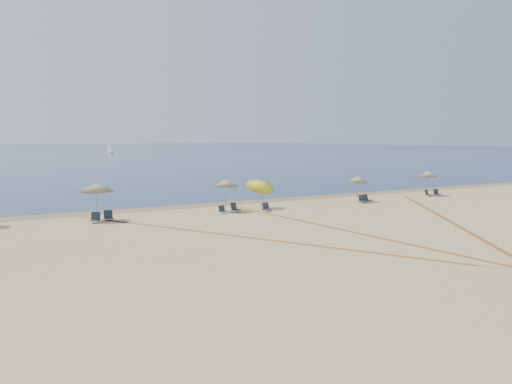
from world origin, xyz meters
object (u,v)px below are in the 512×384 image
(chair_6, at_px, (362,199))
(umbrella_1, at_px, (96,187))
(sailboat_0, at_px, (109,147))
(chair_8, at_px, (428,193))
(chair_3, at_px, (223,210))
(chair_4, at_px, (235,208))
(umbrella_5, at_px, (427,174))
(chair_9, at_px, (437,193))
(chair_1, at_px, (96,218))
(umbrella_2, at_px, (225,183))
(chair_5, at_px, (267,208))
(chair_7, at_px, (367,199))
(umbrella_4, at_px, (358,179))
(chair_2, at_px, (108,216))
(umbrella_3, at_px, (261,184))

(chair_6, bearing_deg, umbrella_1, -173.76)
(sailboat_0, bearing_deg, chair_8, -100.36)
(chair_3, distance_m, chair_4, 1.18)
(umbrella_5, bearing_deg, chair_9, -49.90)
(chair_1, bearing_deg, chair_4, 19.40)
(umbrella_2, relative_size, chair_1, 2.97)
(umbrella_2, xyz_separation_m, chair_3, (-0.70, -0.85, -1.94))
(sailboat_0, bearing_deg, chair_6, -103.63)
(chair_1, xyz_separation_m, chair_5, (12.69, -1.09, -0.02))
(chair_3, height_order, sailboat_0, sailboat_0)
(chair_7, height_order, sailboat_0, sailboat_0)
(umbrella_2, xyz_separation_m, chair_4, (0.46, -0.66, -1.88))
(umbrella_5, relative_size, chair_4, 2.75)
(umbrella_4, relative_size, chair_4, 2.61)
(chair_3, bearing_deg, chair_5, -18.26)
(chair_9, bearing_deg, chair_2, -171.46)
(chair_3, xyz_separation_m, chair_4, (1.16, 0.19, 0.06))
(umbrella_1, distance_m, chair_3, 9.25)
(chair_4, bearing_deg, chair_8, -22.42)
(umbrella_2, relative_size, umbrella_4, 1.09)
(chair_8, bearing_deg, chair_1, 163.82)
(chair_5, bearing_deg, umbrella_3, 71.97)
(umbrella_4, xyz_separation_m, chair_2, (-21.82, 0.32, -1.68))
(umbrella_5, distance_m, chair_2, 31.07)
(umbrella_1, distance_m, chair_4, 10.34)
(chair_3, xyz_separation_m, chair_6, (13.35, -0.37, 0.04))
(chair_2, relative_size, chair_4, 0.85)
(chair_5, bearing_deg, umbrella_2, 148.20)
(umbrella_1, height_order, chair_5, umbrella_1)
(chair_1, bearing_deg, chair_5, 16.00)
(chair_1, height_order, chair_2, chair_1)
(chair_1, bearing_deg, chair_3, 18.04)
(umbrella_1, relative_size, chair_7, 3.31)
(umbrella_2, bearing_deg, sailboat_0, 77.65)
(chair_9, bearing_deg, chair_4, -170.13)
(umbrella_1, height_order, umbrella_4, umbrella_1)
(umbrella_1, relative_size, chair_8, 3.61)
(chair_3, bearing_deg, chair_4, 1.28)
(chair_6, distance_m, chair_7, 0.78)
(umbrella_5, xyz_separation_m, chair_3, (-22.77, -0.98, -1.84))
(umbrella_3, distance_m, chair_9, 19.59)
(chair_4, bearing_deg, umbrella_5, -20.85)
(umbrella_4, xyz_separation_m, sailboat_0, (20.47, 152.56, -0.07))
(umbrella_3, relative_size, umbrella_4, 1.16)
(umbrella_1, bearing_deg, chair_7, -3.16)
(umbrella_3, height_order, chair_3, umbrella_3)
(chair_1, bearing_deg, sailboat_0, 95.08)
(sailboat_0, bearing_deg, umbrella_5, -100.18)
(chair_4, distance_m, chair_9, 22.20)
(umbrella_1, xyz_separation_m, chair_9, (32.30, -0.88, -2.03))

